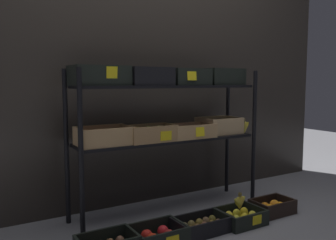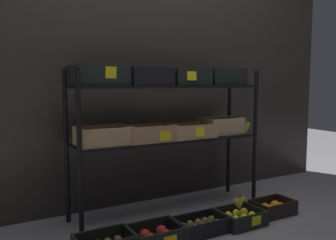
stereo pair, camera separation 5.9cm
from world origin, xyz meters
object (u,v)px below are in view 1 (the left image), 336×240
(banana_bunch_loose, at_px, (240,202))
(crate_ground_orange, at_px, (272,207))
(crate_ground_lemon, at_px, (240,217))
(crate_ground_apple_red, at_px, (158,236))
(display_rack, at_px, (166,111))
(crate_ground_center_kiwi, at_px, (202,226))

(banana_bunch_loose, bearing_deg, crate_ground_orange, 4.03)
(crate_ground_lemon, relative_size, banana_bunch_loose, 2.49)
(crate_ground_apple_red, xyz_separation_m, crate_ground_lemon, (0.64, -0.03, 0.00))
(display_rack, distance_m, crate_ground_orange, 1.07)
(crate_ground_center_kiwi, relative_size, crate_ground_orange, 1.22)
(crate_ground_apple_red, xyz_separation_m, banana_bunch_loose, (0.63, -0.03, 0.11))
(display_rack, distance_m, crate_ground_apple_red, 0.89)
(crate_ground_apple_red, bearing_deg, banana_bunch_loose, -2.65)
(crate_ground_apple_red, bearing_deg, display_rack, 53.88)
(crate_ground_orange, bearing_deg, crate_ground_apple_red, 179.72)
(crate_ground_center_kiwi, height_order, crate_ground_lemon, same)
(crate_ground_center_kiwi, bearing_deg, crate_ground_lemon, -3.84)
(crate_ground_lemon, xyz_separation_m, banana_bunch_loose, (-0.01, 0.00, 0.11))
(crate_ground_orange, bearing_deg, banana_bunch_loose, -175.97)
(crate_ground_orange, xyz_separation_m, banana_bunch_loose, (-0.35, -0.02, 0.11))
(crate_ground_apple_red, height_order, crate_ground_orange, crate_ground_apple_red)
(crate_ground_lemon, distance_m, crate_ground_orange, 0.34)
(crate_ground_lemon, bearing_deg, crate_ground_orange, 4.30)
(crate_ground_lemon, bearing_deg, banana_bunch_loose, 171.43)
(banana_bunch_loose, bearing_deg, crate_ground_apple_red, 177.35)
(display_rack, xyz_separation_m, crate_ground_apple_red, (-0.31, -0.42, -0.72))
(crate_ground_center_kiwi, bearing_deg, crate_ground_apple_red, 178.38)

